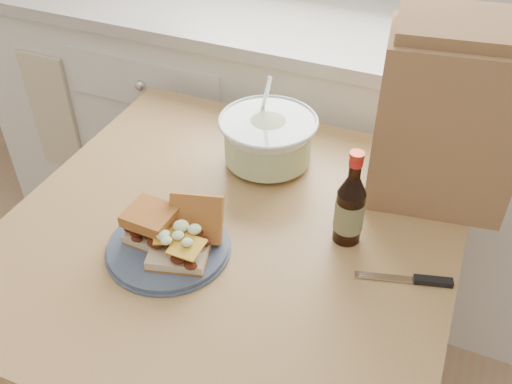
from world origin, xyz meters
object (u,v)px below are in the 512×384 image
at_px(dining_table, 231,265).
at_px(beer_bottle, 350,208).
at_px(coleslaw_bowl, 268,141).
at_px(paper_bag, 447,123).
at_px(plate, 168,247).

bearing_deg(dining_table, beer_bottle, 14.92).
height_order(coleslaw_bowl, beer_bottle, coleslaw_bowl).
xyz_separation_m(coleslaw_bowl, beer_bottle, (0.25, -0.18, 0.02)).
xyz_separation_m(dining_table, paper_bag, (0.37, 0.29, 0.31)).
bearing_deg(beer_bottle, plate, -174.50).
height_order(beer_bottle, paper_bag, paper_bag).
height_order(dining_table, plate, plate).
xyz_separation_m(beer_bottle, paper_bag, (0.13, 0.22, 0.11)).
bearing_deg(paper_bag, coleslaw_bowl, 176.40).
bearing_deg(coleslaw_bowl, paper_bag, 5.35).
relative_size(coleslaw_bowl, paper_bag, 0.62).
bearing_deg(dining_table, coleslaw_bowl, 92.61).
bearing_deg(coleslaw_bowl, dining_table, -86.18).
bearing_deg(plate, beer_bottle, 29.03).
bearing_deg(plate, coleslaw_bowl, 79.34).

